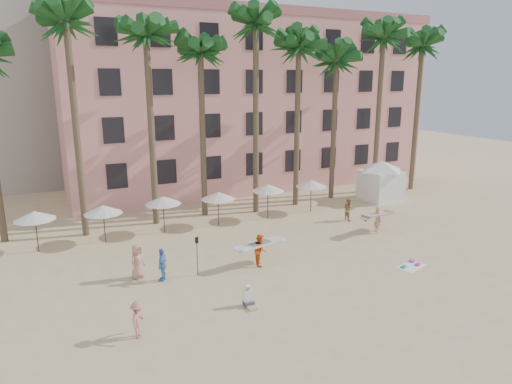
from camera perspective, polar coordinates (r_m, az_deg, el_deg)
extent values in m
plane|color=#D1B789|center=(23.80, 8.85, -12.33)|extent=(120.00, 120.00, 0.00)
cube|color=pink|center=(47.60, -1.71, 11.04)|extent=(35.00, 14.00, 16.00)
cylinder|color=brown|center=(32.19, -21.51, 6.84)|extent=(0.44, 0.44, 14.00)
cylinder|color=brown|center=(33.45, -12.95, 7.26)|extent=(0.44, 0.44, 13.50)
cylinder|color=brown|center=(35.08, -6.68, 7.00)|extent=(0.44, 0.44, 12.50)
cylinder|color=brown|center=(35.57, -0.02, 8.81)|extent=(0.44, 0.44, 14.50)
cylinder|color=brown|center=(37.97, 5.15, 7.95)|extent=(0.44, 0.44, 13.00)
cylinder|color=brown|center=(40.61, 9.67, 7.50)|extent=(0.44, 0.44, 12.00)
cylinder|color=brown|center=(42.18, 15.02, 8.83)|extent=(0.44, 0.44, 14.00)
cylinder|color=brown|center=(45.95, 19.40, 8.59)|extent=(0.44, 0.44, 13.50)
cylinder|color=#332B23|center=(31.33, -25.74, -4.58)|extent=(0.07, 0.07, 2.50)
cone|color=silver|center=(31.02, -25.95, -2.65)|extent=(2.50, 2.50, 0.55)
cylinder|color=#332B23|center=(31.42, -18.43, -3.92)|extent=(0.07, 0.07, 2.40)
cone|color=silver|center=(31.12, -18.58, -2.08)|extent=(2.50, 2.50, 0.55)
cylinder|color=#332B23|center=(32.26, -11.45, -2.90)|extent=(0.07, 0.07, 2.50)
cone|color=silver|center=(31.96, -11.54, -1.02)|extent=(2.50, 2.50, 0.55)
cylinder|color=#332B23|center=(33.33, -4.73, -2.20)|extent=(0.07, 0.07, 2.40)
cone|color=silver|center=(33.05, -4.77, -0.46)|extent=(2.50, 2.50, 0.55)
cylinder|color=#332B23|center=(34.78, 1.49, -1.29)|extent=(0.07, 0.07, 2.60)
cone|color=silver|center=(34.49, 1.50, 0.55)|extent=(2.50, 2.50, 0.55)
cylinder|color=#332B23|center=(36.90, 6.88, -0.57)|extent=(0.07, 0.07, 2.50)
cone|color=silver|center=(36.63, 6.93, 1.09)|extent=(2.50, 2.50, 0.55)
cube|color=white|center=(41.69, 15.28, 0.80)|extent=(3.12, 3.12, 2.60)
cone|color=white|center=(41.33, 15.44, 3.16)|extent=(4.68, 4.68, 0.90)
cube|color=white|center=(27.97, 18.83, -8.78)|extent=(2.02, 1.51, 0.02)
cube|color=#218F77|center=(27.62, 17.98, -8.88)|extent=(0.36, 0.33, 0.10)
cube|color=#D03973|center=(28.20, 19.59, -8.50)|extent=(0.33, 0.30, 0.12)
cube|color=#6E45A5|center=(28.58, 18.87, -8.18)|extent=(0.34, 0.37, 0.08)
imported|color=tan|center=(32.94, 14.97, -3.31)|extent=(0.61, 0.78, 1.89)
cube|color=tan|center=(32.83, 15.01, -2.68)|extent=(2.99, 1.48, 0.35)
imported|color=#DF5517|center=(26.40, 0.51, -7.24)|extent=(0.92, 1.06, 1.84)
cube|color=silver|center=(26.27, 0.51, -6.49)|extent=(2.79, 1.11, 0.29)
imported|color=tan|center=(25.51, -14.64, -8.42)|extent=(1.11, 1.07, 1.91)
imported|color=#578DCB|center=(24.97, -11.62, -8.86)|extent=(0.93, 1.14, 1.82)
imported|color=#9F7742|center=(35.21, 11.46, -2.12)|extent=(0.66, 0.85, 1.72)
imported|color=tan|center=(20.19, -14.51, -15.17)|extent=(1.00, 1.20, 1.61)
cylinder|color=black|center=(25.18, -7.36, -8.13)|extent=(0.04, 0.04, 2.10)
cube|color=black|center=(24.82, -7.43, -5.99)|extent=(0.18, 0.03, 0.35)
cube|color=#3F3F4C|center=(22.26, -0.93, -13.77)|extent=(0.45, 0.42, 0.24)
cube|color=tan|center=(22.00, -0.53, -14.30)|extent=(0.40, 0.45, 0.12)
cube|color=white|center=(22.12, -0.99, -12.84)|extent=(0.44, 0.26, 0.56)
sphere|color=tan|center=(21.94, -0.99, -11.90)|extent=(0.24, 0.24, 0.24)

